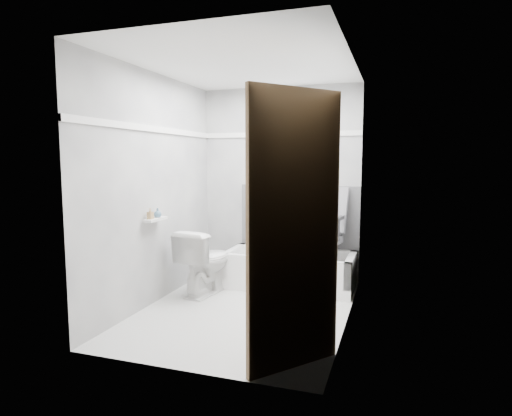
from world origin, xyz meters
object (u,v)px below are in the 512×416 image
at_px(bathtub, 290,270).
at_px(toilet, 206,262).
at_px(soap_bottle_a, 150,214).
at_px(office_chair, 315,233).
at_px(door, 323,241).
at_px(soap_bottle_b, 158,213).

xyz_separation_m(bathtub, toilet, (-0.85, -0.52, 0.15)).
bearing_deg(toilet, soap_bottle_a, 70.51).
bearing_deg(office_chair, bathtub, -163.14).
distance_m(door, soap_bottle_b, 2.28).
distance_m(office_chair, soap_bottle_a, 1.90).
relative_size(toilet, soap_bottle_b, 7.33).
bearing_deg(bathtub, toilet, -148.35).
bearing_deg(soap_bottle_b, door, -32.55).
bearing_deg(soap_bottle_a, soap_bottle_b, 90.00).
bearing_deg(door, soap_bottle_b, 147.45).
xyz_separation_m(office_chair, soap_bottle_a, (-1.46, -1.16, 0.31)).
relative_size(door, soap_bottle_a, 17.35).
bearing_deg(bathtub, office_chair, 7.80).
xyz_separation_m(bathtub, door, (0.75, -2.21, 0.79)).
bearing_deg(bathtub, soap_bottle_a, -136.14).
bearing_deg(soap_bottle_b, bathtub, 40.07).
xyz_separation_m(toilet, soap_bottle_a, (-0.32, -0.60, 0.60)).
bearing_deg(door, office_chair, 101.47).
height_order(toilet, door, door).
bearing_deg(soap_bottle_a, bathtub, 43.86).
bearing_deg(bathtub, soap_bottle_b, -139.93).
bearing_deg(toilet, office_chair, -145.17).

